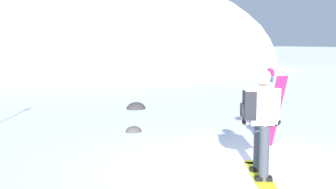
{
  "coord_description": "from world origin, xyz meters",
  "views": [
    {
      "loc": [
        -4.63,
        -5.47,
        2.13
      ],
      "look_at": [
        -0.02,
        2.55,
        1.0
      ],
      "focal_mm": 46.12,
      "sensor_mm": 36.0,
      "label": 1
    }
  ],
  "objects": [
    {
      "name": "ground_plane",
      "position": [
        0.0,
        0.0,
        0.0
      ],
      "size": [
        300.0,
        300.0,
        0.0
      ],
      "primitive_type": "plane",
      "color": "white"
    },
    {
      "name": "ridge_peak_main",
      "position": [
        8.43,
        32.53,
        0.0
      ],
      "size": [
        36.01,
        32.41,
        17.2
      ],
      "color": "white",
      "rests_on": "ground"
    },
    {
      "name": "snowboarder_main",
      "position": [
        -0.08,
        -0.44,
        0.92
      ],
      "size": [
        1.08,
        1.62,
        1.71
      ],
      "color": "yellow",
      "rests_on": "ground"
    },
    {
      "name": "spare_snowboard",
      "position": [
        1.47,
        0.88,
        0.82
      ],
      "size": [
        0.28,
        0.45,
        1.61
      ],
      "color": "#D11E5B",
      "rests_on": "ground"
    },
    {
      "name": "rock_dark",
      "position": [
        1.27,
        6.84,
        0.0
      ],
      "size": [
        0.63,
        0.53,
        0.44
      ],
      "color": "#383333",
      "rests_on": "ground"
    },
    {
      "name": "rock_small",
      "position": [
        -0.32,
        3.68,
        0.0
      ],
      "size": [
        0.4,
        0.34,
        0.28
      ],
      "color": "#4C4742",
      "rests_on": "ground"
    }
  ]
}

